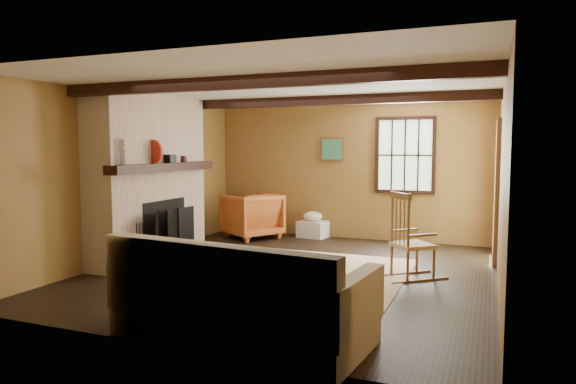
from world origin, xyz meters
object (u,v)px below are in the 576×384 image
at_px(laundry_basket, 313,229).
at_px(armchair, 252,215).
at_px(fireplace, 151,184).
at_px(sofa, 239,304).
at_px(rocking_chair, 410,242).

distance_m(laundry_basket, armchair, 1.13).
bearing_deg(fireplace, sofa, -42.04).
xyz_separation_m(rocking_chair, laundry_basket, (-2.08, 2.32, -0.31)).
distance_m(rocking_chair, armchair, 3.60).
relative_size(rocking_chair, sofa, 0.48).
relative_size(laundry_basket, armchair, 0.56).
bearing_deg(rocking_chair, sofa, 117.71).
height_order(laundry_basket, armchair, armchair).
bearing_deg(armchair, rocking_chair, 90.72).
bearing_deg(armchair, laundry_basket, 146.07).
height_order(rocking_chair, armchair, rocking_chair).
distance_m(fireplace, armchair, 2.29).
relative_size(fireplace, laundry_basket, 4.80).
bearing_deg(sofa, armchair, 121.00).
xyz_separation_m(sofa, armchair, (-2.05, 4.51, 0.09)).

